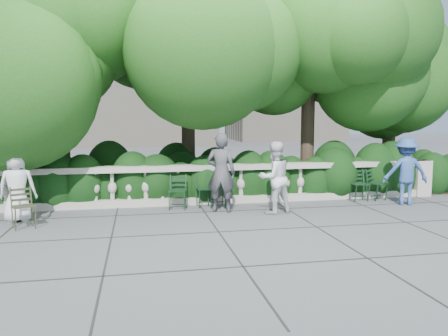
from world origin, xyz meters
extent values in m
plane|color=#4A4B51|center=(0.00, 0.00, 0.00)|extent=(90.00, 90.00, 0.00)
cube|color=#9E998E|center=(0.00, 1.80, 0.09)|extent=(12.00, 0.32, 0.18)
cube|color=#9E998E|center=(0.00, 1.80, 0.93)|extent=(12.00, 0.36, 0.14)
cube|color=#9E998E|center=(5.78, 1.80, 0.50)|extent=(0.44, 0.44, 1.00)
cylinder|color=#3F3023|center=(-4.00, 3.40, 1.40)|extent=(0.40, 0.40, 2.80)
ellipsoid|color=#153E10|center=(-4.00, 2.96, 3.68)|extent=(5.28, 5.28, 3.96)
cylinder|color=#3F3023|center=(-0.50, 4.00, 1.70)|extent=(0.40, 0.40, 3.40)
ellipsoid|color=#153E10|center=(-0.50, 3.48, 4.44)|extent=(6.24, 6.24, 4.68)
cylinder|color=#3F3023|center=(3.00, 3.30, 1.50)|extent=(0.40, 0.40, 3.00)
ellipsoid|color=#153E10|center=(3.00, 2.84, 3.92)|extent=(5.52, 5.52, 4.14)
cylinder|color=#3F3023|center=(6.00, 3.80, 1.30)|extent=(0.40, 0.40, 2.60)
ellipsoid|color=#153E10|center=(6.00, 3.40, 3.40)|extent=(4.80, 4.80, 3.60)
imported|color=white|center=(-4.48, 0.62, 0.76)|extent=(0.75, 0.49, 1.52)
imported|color=#3F3F44|center=(-0.12, 0.76, 0.92)|extent=(0.78, 0.64, 1.84)
imported|color=silver|center=(1.05, 0.41, 0.82)|extent=(0.94, 0.81, 1.65)
imported|color=#2D4A89|center=(4.59, 0.72, 0.85)|extent=(1.22, 0.87, 1.70)
camera|label=1|loc=(-1.98, -9.04, 2.19)|focal=35.00mm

